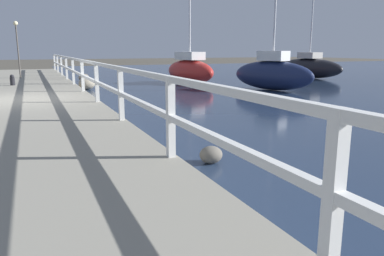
{
  "coord_description": "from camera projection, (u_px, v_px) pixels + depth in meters",
  "views": [
    {
      "loc": [
        0.35,
        -11.97,
        1.76
      ],
      "look_at": [
        4.67,
        -1.97,
        -0.54
      ],
      "focal_mm": 35.0,
      "sensor_mm": 36.0,
      "label": 1
    }
  ],
  "objects": [
    {
      "name": "boulder_downstream",
      "position": [
        87.0,
        84.0,
        16.6
      ],
      "size": [
        0.71,
        0.64,
        0.53
      ],
      "color": "gray",
      "rests_on": "ground"
    },
    {
      "name": "boulder_far_strip",
      "position": [
        211.0,
        155.0,
        5.88
      ],
      "size": [
        0.37,
        0.33,
        0.28
      ],
      "color": "#666056",
      "rests_on": "ground"
    },
    {
      "name": "dock_lamp",
      "position": [
        17.0,
        39.0,
        18.57
      ],
      "size": [
        0.22,
        0.22,
        2.8
      ],
      "color": "#514C47",
      "rests_on": "dock_walkway"
    },
    {
      "name": "sailboat_red",
      "position": [
        190.0,
        70.0,
        19.41
      ],
      "size": [
        1.92,
        3.93,
        5.2
      ],
      "rotation": [
        0.0,
        0.0,
        0.19
      ],
      "color": "red",
      "rests_on": "water_surface"
    },
    {
      "name": "dock_walkway",
      "position": [
        19.0,
        105.0,
        10.95
      ],
      "size": [
        4.27,
        36.0,
        0.33
      ],
      "color": "gray",
      "rests_on": "ground"
    },
    {
      "name": "sailboat_navy",
      "position": [
        272.0,
        73.0,
        16.31
      ],
      "size": [
        2.41,
        4.05,
        7.76
      ],
      "rotation": [
        0.0,
        0.0,
        0.37
      ],
      "color": "#192347",
      "rests_on": "water_surface"
    },
    {
      "name": "boulder_water_edge",
      "position": [
        84.0,
        78.0,
        20.66
      ],
      "size": [
        0.58,
        0.52,
        0.44
      ],
      "color": "slate",
      "rests_on": "ground"
    },
    {
      "name": "mooring_bollard",
      "position": [
        12.0,
        80.0,
        15.13
      ],
      "size": [
        0.18,
        0.18,
        0.43
      ],
      "color": "black",
      "rests_on": "dock_walkway"
    },
    {
      "name": "ground_plane",
      "position": [
        20.0,
        110.0,
        10.98
      ],
      "size": [
        120.0,
        120.0,
        0.0
      ],
      "primitive_type": "plane",
      "color": "#4C473D"
    },
    {
      "name": "sailboat_black",
      "position": [
        309.0,
        67.0,
        23.22
      ],
      "size": [
        2.12,
        4.91,
        5.01
      ],
      "rotation": [
        0.0,
        0.0,
        0.17
      ],
      "color": "black",
      "rests_on": "water_surface"
    },
    {
      "name": "railing",
      "position": [
        88.0,
        72.0,
        11.55
      ],
      "size": [
        0.1,
        32.5,
        1.1
      ],
      "color": "white",
      "rests_on": "dock_walkway"
    }
  ]
}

